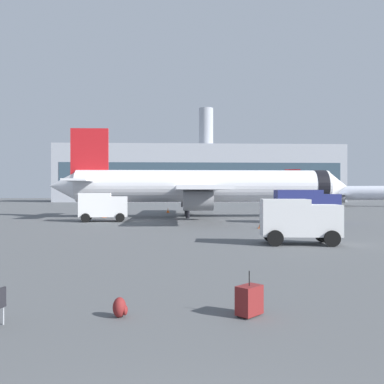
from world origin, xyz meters
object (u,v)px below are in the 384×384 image
Objects in this scene: safety_cone_mid at (168,210)px; rolling_suitcase at (249,300)px; airplane_at_gate at (202,186)px; airplane_taxiing at (341,193)px; traveller_backpack at (120,308)px; fuel_truck at (306,205)px; service_truck at (103,206)px; cargo_van at (299,219)px; safety_cone_near at (261,225)px; safety_cone_far at (104,215)px.

rolling_suitcase is at bearing -87.18° from safety_cone_mid.
airplane_at_gate is 1.36× the size of airplane_taxiing.
traveller_backpack is (-4.75, -40.09, -3.42)m from airplane_at_gate.
rolling_suitcase is (-11.11, -30.37, -1.38)m from fuel_truck.
rolling_suitcase is (8.93, -33.06, -1.22)m from service_truck.
fuel_truck is 5.59× the size of rolling_suitcase.
rolling_suitcase is at bearing -111.37° from cargo_van.
fuel_truck reaches higher than rolling_suitcase.
safety_cone_near is 27.75m from safety_cone_mid.
service_truck is 24.02m from cargo_van.
airplane_taxiing is at bearing 36.11° from safety_cone_mid.
traveller_backpack is at bearing -96.76° from airplane_at_gate.
traveller_backpack is (-3.12, 0.04, -0.16)m from rolling_suitcase.
service_truck is 19.01m from safety_cone_mid.
cargo_van is (14.31, -19.29, -0.16)m from service_truck.
service_truck is at bearing -146.16° from airplane_at_gate.
safety_cone_mid is 13.43m from safety_cone_far.
service_truck is 8.27× the size of safety_cone_near.
airplane_at_gate is at bearing 98.11° from cargo_van.
airplane_at_gate is at bearing 103.37° from safety_cone_near.
cargo_van is (3.76, -26.37, -2.21)m from airplane_at_gate.
airplane_taxiing reaches higher than service_truck.
rolling_suitcase is (2.51, -50.90, 0.06)m from safety_cone_mid.
fuel_truck is at bearing -115.72° from airplane_taxiing.
rolling_suitcase is (-5.39, -24.31, 0.09)m from safety_cone_near.
service_truck is 6.76m from safety_cone_far.
airplane_at_gate is at bearing 83.24° from traveller_backpack.
safety_cone_mid is 50.86m from traveller_backpack.
cargo_van is 16.19m from traveller_backpack.
safety_cone_mid is at bearing 102.00° from cargo_van.
safety_cone_far is 0.56× the size of rolling_suitcase.
service_truck reaches higher than safety_cone_mid.
safety_cone_far is 1.28× the size of traveller_backpack.
service_truck is at bearing 105.11° from rolling_suitcase.
safety_cone_far is (-15.20, 15.33, 0.00)m from safety_cone_near.
fuel_truck is 10.04× the size of safety_cone_far.
airplane_at_gate is 74.18× the size of traveller_backpack.
safety_cone_far is at bearing 134.77° from safety_cone_near.
fuel_truck is at bearing -7.65° from service_truck.
safety_cone_near is (14.32, -8.75, -1.31)m from service_truck.
service_truck is at bearing -109.78° from safety_cone_mid.
service_truck reaches higher than safety_cone_far.
service_truck is at bearing 172.35° from fuel_truck.
rolling_suitcase is 3.13m from traveller_backpack.
safety_cone_near is (-5.72, -6.06, -1.47)m from fuel_truck.
airplane_at_gate is 5.79× the size of fuel_truck.
rolling_suitcase is at bearing -102.51° from safety_cone_near.
safety_cone_mid is (-7.90, 26.60, 0.03)m from safety_cone_near.
rolling_suitcase is at bearing -110.10° from fuel_truck.
airplane_at_gate is 40.52m from traveller_backpack.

